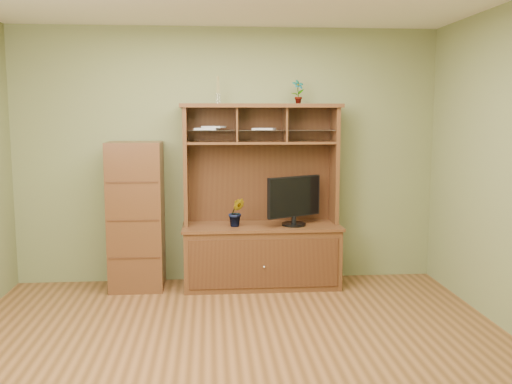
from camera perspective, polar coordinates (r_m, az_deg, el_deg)
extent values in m
cube|color=#563418|center=(4.48, -1.88, -15.89)|extent=(4.50, 4.00, 0.02)
cube|color=olive|center=(6.13, -2.86, 3.62)|extent=(4.50, 0.02, 2.70)
cube|color=olive|center=(2.15, 0.61, -3.90)|extent=(4.50, 0.02, 2.70)
cube|color=#482A14|center=(6.01, 0.56, -6.49)|extent=(1.60, 0.55, 0.62)
cube|color=black|center=(5.74, 0.82, -7.17)|extent=(1.50, 0.01, 0.50)
sphere|color=silver|center=(5.74, 0.83, -7.51)|extent=(0.02, 0.02, 0.02)
cube|color=#482A14|center=(5.94, 0.56, -3.45)|extent=(1.64, 0.59, 0.03)
cube|color=#482A14|center=(5.93, -7.05, 2.72)|extent=(0.04, 0.35, 1.25)
cube|color=#482A14|center=(6.07, 7.84, 2.81)|extent=(0.04, 0.35, 1.25)
cube|color=black|center=(6.12, 0.35, 2.92)|extent=(1.52, 0.02, 1.25)
cube|color=#482A14|center=(5.93, 0.49, 8.62)|extent=(1.66, 0.40, 0.04)
cube|color=#482A14|center=(5.94, 0.49, 4.95)|extent=(1.52, 0.32, 0.02)
cube|color=#482A14|center=(5.92, -1.97, 6.74)|extent=(0.02, 0.31, 0.35)
cube|color=#482A14|center=(5.96, 2.93, 6.74)|extent=(0.02, 0.31, 0.35)
cube|color=silver|center=(5.92, 0.50, 6.20)|extent=(1.50, 0.27, 0.01)
cylinder|color=black|center=(5.92, 3.80, -3.25)|extent=(0.25, 0.25, 0.02)
cylinder|color=black|center=(5.91, 3.81, -2.75)|extent=(0.05, 0.05, 0.08)
cube|color=black|center=(5.87, 3.83, -0.46)|extent=(0.59, 0.36, 0.42)
imported|color=#2F6121|center=(5.84, -1.97, -2.03)|extent=(0.16, 0.13, 0.30)
imported|color=#345D20|center=(5.98, 4.23, 9.98)|extent=(0.15, 0.13, 0.25)
cylinder|color=silver|center=(5.91, -3.81, 9.29)|extent=(0.06, 0.06, 0.10)
cylinder|color=olive|center=(5.92, -3.83, 10.65)|extent=(0.04, 0.04, 0.18)
cube|color=#B6B6BB|center=(5.91, -4.93, 6.31)|extent=(0.27, 0.23, 0.02)
cube|color=#B6B6BB|center=(5.91, -4.25, 6.51)|extent=(0.26, 0.23, 0.02)
cube|color=#B6B6BB|center=(5.94, 0.80, 6.33)|extent=(0.26, 0.23, 0.02)
cube|color=#482A14|center=(5.98, -11.88, -2.36)|extent=(0.54, 0.49, 1.52)
cube|color=black|center=(5.81, -12.08, -6.46)|extent=(0.50, 0.01, 0.02)
cube|color=black|center=(5.74, -12.18, -2.78)|extent=(0.50, 0.01, 0.01)
cube|color=black|center=(5.68, -12.29, 0.98)|extent=(0.50, 0.01, 0.02)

